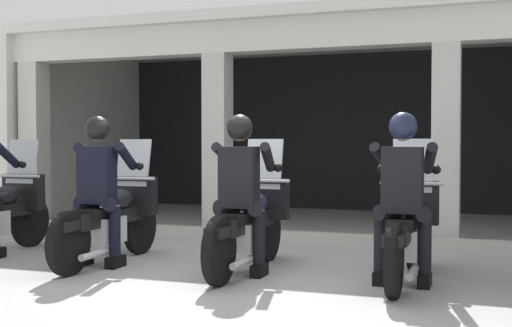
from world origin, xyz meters
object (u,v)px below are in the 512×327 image
at_px(police_officer_left, 99,178).
at_px(police_officer_right, 403,183).
at_px(police_officer_center, 240,180).
at_px(motorcycle_right, 407,227).
at_px(motorcycle_left, 114,216).
at_px(motorcycle_center, 250,221).

xyz_separation_m(police_officer_left, police_officer_right, (3.14, 0.11, 0.00)).
xyz_separation_m(police_officer_center, motorcycle_right, (1.57, 0.33, -0.44)).
height_order(motorcycle_right, police_officer_right, police_officer_right).
xyz_separation_m(motorcycle_left, police_officer_center, (1.57, -0.22, 0.44)).
bearing_deg(police_officer_right, police_officer_center, -176.23).
bearing_deg(motorcycle_right, motorcycle_center, -176.23).
relative_size(police_officer_center, police_officer_right, 1.00).
height_order(police_officer_center, motorcycle_right, police_officer_center).
relative_size(motorcycle_left, police_officer_right, 1.29).
distance_m(motorcycle_right, police_officer_right, 0.52).
relative_size(motorcycle_center, motorcycle_right, 1.00).
bearing_deg(motorcycle_center, police_officer_left, -173.16).
relative_size(police_officer_left, police_officer_right, 1.00).
height_order(police_officer_center, police_officer_right, same).
bearing_deg(motorcycle_left, motorcycle_right, 3.16).
bearing_deg(motorcycle_left, police_officer_center, -6.72).
bearing_deg(police_officer_right, motorcycle_center, 173.49).
xyz_separation_m(motorcycle_left, police_officer_left, (-0.00, -0.28, 0.44)).
bearing_deg(police_officer_center, motorcycle_center, 83.98).
relative_size(motorcycle_left, motorcycle_right, 1.00).
bearing_deg(police_officer_center, motorcycle_left, 166.42).
bearing_deg(motorcycle_right, police_officer_right, -88.14).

